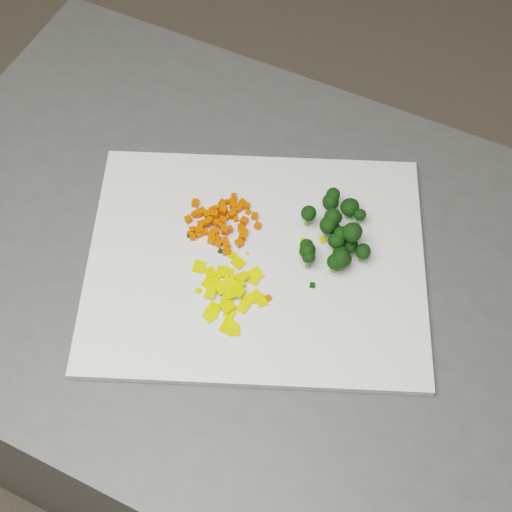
# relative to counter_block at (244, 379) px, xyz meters

# --- Properties ---
(counter_block) EXTENTS (1.14, 0.97, 0.90)m
(counter_block) POSITION_rel_counter_block_xyz_m (0.00, 0.00, 0.00)
(counter_block) COLOR #484845
(counter_block) RESTS_ON ground
(cutting_board) EXTENTS (0.45, 0.36, 0.01)m
(cutting_board) POSITION_rel_counter_block_xyz_m (0.02, -0.01, 0.46)
(cutting_board) COLOR white
(cutting_board) RESTS_ON counter_block
(carrot_pile) EXTENTS (0.10, 0.10, 0.03)m
(carrot_pile) POSITION_rel_counter_block_xyz_m (-0.03, 0.04, 0.48)
(carrot_pile) COLOR #DB3E02
(carrot_pile) RESTS_ON cutting_board
(pepper_pile) EXTENTS (0.11, 0.11, 0.02)m
(pepper_pile) POSITION_rel_counter_block_xyz_m (-0.01, -0.06, 0.47)
(pepper_pile) COLOR yellow
(pepper_pile) RESTS_ON cutting_board
(broccoli_pile) EXTENTS (0.12, 0.12, 0.05)m
(broccoli_pile) POSITION_rel_counter_block_xyz_m (0.12, 0.03, 0.49)
(broccoli_pile) COLOR black
(broccoli_pile) RESTS_ON cutting_board
(carrot_cube_0) EXTENTS (0.01, 0.01, 0.01)m
(carrot_cube_0) POSITION_rel_counter_block_xyz_m (-0.00, 0.08, 0.47)
(carrot_cube_0) COLOR #DB3E02
(carrot_cube_0) RESTS_ON carrot_pile
(carrot_cube_1) EXTENTS (0.01, 0.01, 0.01)m
(carrot_cube_1) POSITION_rel_counter_block_xyz_m (-0.03, 0.05, 0.47)
(carrot_cube_1) COLOR #DB3E02
(carrot_cube_1) RESTS_ON carrot_pile
(carrot_cube_2) EXTENTS (0.01, 0.01, 0.01)m
(carrot_cube_2) POSITION_rel_counter_block_xyz_m (-0.00, 0.07, 0.47)
(carrot_cube_2) COLOR #DB3E02
(carrot_cube_2) RESTS_ON carrot_pile
(carrot_cube_3) EXTENTS (0.01, 0.01, 0.01)m
(carrot_cube_3) POSITION_rel_counter_block_xyz_m (-0.02, 0.01, 0.47)
(carrot_cube_3) COLOR #DB3E02
(carrot_cube_3) RESTS_ON carrot_pile
(carrot_cube_4) EXTENTS (0.01, 0.01, 0.01)m
(carrot_cube_4) POSITION_rel_counter_block_xyz_m (-0.07, 0.04, 0.47)
(carrot_cube_4) COLOR #DB3E02
(carrot_cube_4) RESTS_ON carrot_pile
(carrot_cube_5) EXTENTS (0.01, 0.01, 0.01)m
(carrot_cube_5) POSITION_rel_counter_block_xyz_m (-0.01, 0.07, 0.47)
(carrot_cube_5) COLOR #DB3E02
(carrot_cube_5) RESTS_ON carrot_pile
(carrot_cube_6) EXTENTS (0.01, 0.01, 0.01)m
(carrot_cube_6) POSITION_rel_counter_block_xyz_m (-0.02, 0.04, 0.47)
(carrot_cube_6) COLOR #DB3E02
(carrot_cube_6) RESTS_ON carrot_pile
(carrot_cube_7) EXTENTS (0.01, 0.01, 0.01)m
(carrot_cube_7) POSITION_rel_counter_block_xyz_m (-0.05, 0.06, 0.47)
(carrot_cube_7) COLOR #DB3E02
(carrot_cube_7) RESTS_ON carrot_pile
(carrot_cube_8) EXTENTS (0.01, 0.01, 0.01)m
(carrot_cube_8) POSITION_rel_counter_block_xyz_m (-0.06, 0.03, 0.46)
(carrot_cube_8) COLOR #DB3E02
(carrot_cube_8) RESTS_ON carrot_pile
(carrot_cube_9) EXTENTS (0.01, 0.01, 0.01)m
(carrot_cube_9) POSITION_rel_counter_block_xyz_m (-0.00, 0.01, 0.47)
(carrot_cube_9) COLOR #DB3E02
(carrot_cube_9) RESTS_ON carrot_pile
(carrot_cube_10) EXTENTS (0.01, 0.01, 0.01)m
(carrot_cube_10) POSITION_rel_counter_block_xyz_m (-0.05, 0.05, 0.47)
(carrot_cube_10) COLOR #DB3E02
(carrot_cube_10) RESTS_ON carrot_pile
(carrot_cube_11) EXTENTS (0.01, 0.01, 0.01)m
(carrot_cube_11) POSITION_rel_counter_block_xyz_m (-0.02, 0.08, 0.46)
(carrot_cube_11) COLOR #DB3E02
(carrot_cube_11) RESTS_ON carrot_pile
(carrot_cube_12) EXTENTS (0.01, 0.01, 0.01)m
(carrot_cube_12) POSITION_rel_counter_block_xyz_m (-0.04, 0.02, 0.47)
(carrot_cube_12) COLOR #DB3E02
(carrot_cube_12) RESTS_ON carrot_pile
(carrot_cube_13) EXTENTS (0.01, 0.01, 0.01)m
(carrot_cube_13) POSITION_rel_counter_block_xyz_m (-0.01, 0.07, 0.47)
(carrot_cube_13) COLOR #DB3E02
(carrot_cube_13) RESTS_ON carrot_pile
(carrot_cube_14) EXTENTS (0.01, 0.01, 0.01)m
(carrot_cube_14) POSITION_rel_counter_block_xyz_m (-0.04, 0.05, 0.48)
(carrot_cube_14) COLOR #DB3E02
(carrot_cube_14) RESTS_ON carrot_pile
(carrot_cube_15) EXTENTS (0.01, 0.01, 0.01)m
(carrot_cube_15) POSITION_rel_counter_block_xyz_m (-0.03, 0.04, 0.47)
(carrot_cube_15) COLOR #DB3E02
(carrot_cube_15) RESTS_ON carrot_pile
(carrot_cube_16) EXTENTS (0.01, 0.01, 0.01)m
(carrot_cube_16) POSITION_rel_counter_block_xyz_m (-0.04, 0.01, 0.47)
(carrot_cube_16) COLOR #DB3E02
(carrot_cube_16) RESTS_ON carrot_pile
(carrot_cube_17) EXTENTS (0.01, 0.01, 0.01)m
(carrot_cube_17) POSITION_rel_counter_block_xyz_m (0.00, 0.03, 0.47)
(carrot_cube_17) COLOR #DB3E02
(carrot_cube_17) RESTS_ON carrot_pile
(carrot_cube_18) EXTENTS (0.01, 0.01, 0.01)m
(carrot_cube_18) POSITION_rel_counter_block_xyz_m (-0.06, 0.03, 0.47)
(carrot_cube_18) COLOR #DB3E02
(carrot_cube_18) RESTS_ON carrot_pile
(carrot_cube_19) EXTENTS (0.01, 0.01, 0.01)m
(carrot_cube_19) POSITION_rel_counter_block_xyz_m (0.00, 0.07, 0.47)
(carrot_cube_19) COLOR #DB3E02
(carrot_cube_19) RESTS_ON carrot_pile
(carrot_cube_20) EXTENTS (0.01, 0.01, 0.01)m
(carrot_cube_20) POSITION_rel_counter_block_xyz_m (-0.04, 0.06, 0.47)
(carrot_cube_20) COLOR #DB3E02
(carrot_cube_20) RESTS_ON carrot_pile
(carrot_cube_21) EXTENTS (0.01, 0.01, 0.01)m
(carrot_cube_21) POSITION_rel_counter_block_xyz_m (-0.00, 0.04, 0.47)
(carrot_cube_21) COLOR #DB3E02
(carrot_cube_21) RESTS_ON carrot_pile
(carrot_cube_22) EXTENTS (0.01, 0.01, 0.01)m
(carrot_cube_22) POSITION_rel_counter_block_xyz_m (-0.06, 0.05, 0.47)
(carrot_cube_22) COLOR #DB3E02
(carrot_cube_22) RESTS_ON carrot_pile
(carrot_cube_23) EXTENTS (0.01, 0.01, 0.01)m
(carrot_cube_23) POSITION_rel_counter_block_xyz_m (-0.03, 0.05, 0.47)
(carrot_cube_23) COLOR #DB3E02
(carrot_cube_23) RESTS_ON carrot_pile
(carrot_cube_24) EXTENTS (0.01, 0.01, 0.01)m
(carrot_cube_24) POSITION_rel_counter_block_xyz_m (-0.02, 0.03, 0.47)
(carrot_cube_24) COLOR #DB3E02
(carrot_cube_24) RESTS_ON carrot_pile
(carrot_cube_25) EXTENTS (0.01, 0.01, 0.01)m
(carrot_cube_25) POSITION_rel_counter_block_xyz_m (-0.04, 0.04, 0.47)
(carrot_cube_25) COLOR #DB3E02
(carrot_cube_25) RESTS_ON carrot_pile
(carrot_cube_26) EXTENTS (0.01, 0.01, 0.01)m
(carrot_cube_26) POSITION_rel_counter_block_xyz_m (-0.03, 0.07, 0.47)
(carrot_cube_26) COLOR #DB3E02
(carrot_cube_26) RESTS_ON carrot_pile
(carrot_cube_27) EXTENTS (0.01, 0.01, 0.01)m
(carrot_cube_27) POSITION_rel_counter_block_xyz_m (-0.06, 0.03, 0.47)
(carrot_cube_27) COLOR #DB3E02
(carrot_cube_27) RESTS_ON carrot_pile
(carrot_cube_28) EXTENTS (0.01, 0.01, 0.01)m
(carrot_cube_28) POSITION_rel_counter_block_xyz_m (0.02, 0.06, 0.47)
(carrot_cube_28) COLOR #DB3E02
(carrot_cube_28) RESTS_ON carrot_pile
(carrot_cube_29) EXTENTS (0.01, 0.01, 0.01)m
(carrot_cube_29) POSITION_rel_counter_block_xyz_m (-0.05, 0.04, 0.47)
(carrot_cube_29) COLOR #DB3E02
(carrot_cube_29) RESTS_ON carrot_pile
(carrot_cube_30) EXTENTS (0.01, 0.01, 0.01)m
(carrot_cube_30) POSITION_rel_counter_block_xyz_m (-0.04, 0.06, 0.47)
(carrot_cube_30) COLOR #DB3E02
(carrot_cube_30) RESTS_ON carrot_pile
(carrot_cube_31) EXTENTS (0.01, 0.01, 0.01)m
(carrot_cube_31) POSITION_rel_counter_block_xyz_m (-0.02, 0.02, 0.47)
(carrot_cube_31) COLOR #DB3E02
(carrot_cube_31) RESTS_ON carrot_pile
(carrot_cube_32) EXTENTS (0.01, 0.01, 0.01)m
(carrot_cube_32) POSITION_rel_counter_block_xyz_m (-0.03, 0.01, 0.47)
(carrot_cube_32) COLOR #DB3E02
(carrot_cube_32) RESTS_ON carrot_pile
(carrot_cube_33) EXTENTS (0.01, 0.01, 0.01)m
(carrot_cube_33) POSITION_rel_counter_block_xyz_m (0.02, 0.04, 0.47)
(carrot_cube_33) COLOR #DB3E02
(carrot_cube_33) RESTS_ON carrot_pile
(carrot_cube_34) EXTENTS (0.01, 0.01, 0.01)m
(carrot_cube_34) POSITION_rel_counter_block_xyz_m (-0.03, 0.06, 0.47)
(carrot_cube_34) COLOR #DB3E02
(carrot_cube_34) RESTS_ON carrot_pile
(carrot_cube_35) EXTENTS (0.01, 0.01, 0.01)m
(carrot_cube_35) POSITION_rel_counter_block_xyz_m (-0.02, 0.09, 0.47)
(carrot_cube_35) COLOR #DB3E02
(carrot_cube_35) RESTS_ON carrot_pile
(carrot_cube_36) EXTENTS (0.01, 0.01, 0.01)m
(carrot_cube_36) POSITION_rel_counter_block_xyz_m (-0.05, 0.03, 0.47)
(carrot_cube_36) COLOR #DB3E02
(carrot_cube_36) RESTS_ON carrot_pile
(carrot_cube_37) EXTENTS (0.01, 0.01, 0.01)m
(carrot_cube_37) POSITION_rel_counter_block_xyz_m (-0.02, 0.03, 0.47)
(carrot_cube_37) COLOR #DB3E02
(carrot_cube_37) RESTS_ON carrot_pile
(carrot_cube_38) EXTENTS (0.01, 0.01, 0.01)m
(carrot_cube_38) POSITION_rel_counter_block_xyz_m (-0.06, 0.05, 0.47)
(carrot_cube_38) COLOR #DB3E02
(carrot_cube_38) RESTS_ON carrot_pile
(carrot_cube_39) EXTENTS (0.01, 0.01, 0.01)m
(carrot_cube_39) POSITION_rel_counter_block_xyz_m (-0.02, 0.05, 0.47)
(carrot_cube_39) COLOR #DB3E02
(carrot_cube_39) RESTS_ON carrot_pile
(carrot_cube_40) EXTENTS (0.01, 0.01, 0.01)m
(carrot_cube_40) POSITION_rel_counter_block_xyz_m (-0.01, 0.07, 0.47)
(carrot_cube_40) COLOR #DB3E02
(carrot_cube_40) RESTS_ON carrot_pile
(carrot_cube_41) EXTENTS (0.01, 0.01, 0.01)m
(carrot_cube_41) POSITION_rel_counter_block_xyz_m (-0.02, 0.03, 0.47)
(carrot_cube_41) COLOR #DB3E02
(carrot_cube_41) RESTS_ON carrot_pile
(carrot_cube_42) EXTENTS (0.01, 0.01, 0.01)m
(carrot_cube_42) POSITION_rel_counter_block_xyz_m (-0.01, 0.05, 0.46)
(carrot_cube_42) COLOR #DB3E02
(carrot_cube_42) RESTS_ON carrot_pile
(carrot_cube_43) EXTENTS (0.01, 0.01, 0.01)m
(carrot_cube_43) POSITION_rel_counter_block_xyz_m (0.00, 0.05, 0.47)
(carrot_cube_43) COLOR #DB3E02
(carrot_cube_43) RESTS_ON carrot_pile
(carrot_cube_44) EXTENTS (0.01, 0.01, 0.01)m
(carrot_cube_44) POSITION_rel_counter_block_xyz_m (-0.06, 0.02, 0.47)
(carrot_cube_44) COLOR #DB3E02
(carrot_cube_44) RESTS_ON carrot_pile
(carrot_cube_45) EXTENTS (0.01, 0.01, 0.01)m
(carrot_cube_45) POSITION_rel_counter_block_xyz_m (-0.02, 0.08, 0.47)
(carrot_cube_45) COLOR #DB3E02
(carrot_cube_45) RESTS_ON carrot_pile
(carrot_cube_46) EXTENTS (0.01, 0.01, 0.01)m
(carrot_cube_46) POSITION_rel_counter_block_xyz_m (0.00, 0.03, 0.47)
(carrot_cube_46) COLOR #DB3E02
(carrot_cube_46) RESTS_ON carrot_pile
(carrot_cube_47) EXTENTS (0.01, 0.01, 0.01)m
(carrot_cube_47) POSITION_rel_counter_block_xyz_m (-0.06, 0.02, 0.47)
(carrot_cube_47) COLOR #DB3E02
(carrot_cube_47) RESTS_ON carrot_pile
(carrot_cube_48) EXTENTS (0.01, 0.01, 0.01)m
(carrot_cube_48) POSITION_rel_counter_block_xyz_m (-0.03, 0.07, 0.47)
(carrot_cube_48) COLOR #DB3E02
(carrot_cube_48) RESTS_ON carrot_pile
(carrot_cube_49) EXTENTS (0.01, 0.01, 0.01)m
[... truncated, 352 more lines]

